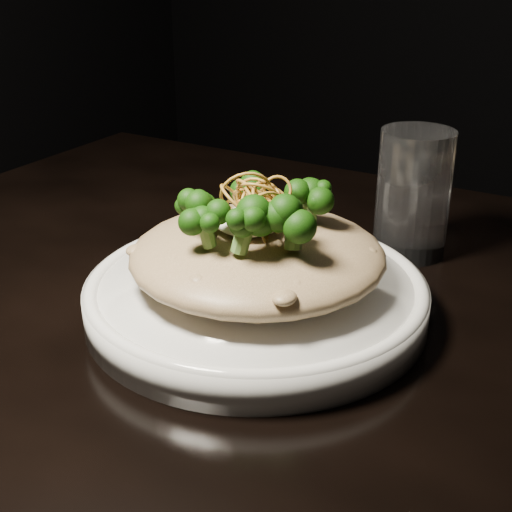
{
  "coord_description": "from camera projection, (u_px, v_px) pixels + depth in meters",
  "views": [
    {
      "loc": [
        0.23,
        -0.49,
        1.05
      ],
      "look_at": [
        -0.05,
        -0.02,
        0.81
      ],
      "focal_mm": 50.0,
      "sensor_mm": 36.0,
      "label": 1
    }
  ],
  "objects": [
    {
      "name": "table",
      "position": [
        311.0,
        397.0,
        0.65
      ],
      "size": [
        1.1,
        0.8,
        0.75
      ],
      "color": "black",
      "rests_on": "ground"
    },
    {
      "name": "shallots",
      "position": [
        257.0,
        191.0,
        0.57
      ],
      "size": [
        0.06,
        0.06,
        0.04
      ],
      "primitive_type": null,
      "color": "olive",
      "rests_on": "cheese"
    },
    {
      "name": "risotto",
      "position": [
        258.0,
        255.0,
        0.6
      ],
      "size": [
        0.22,
        0.22,
        0.05
      ],
      "primitive_type": "ellipsoid",
      "color": "brown",
      "rests_on": "plate"
    },
    {
      "name": "drinking_glass",
      "position": [
        413.0,
        194.0,
        0.71
      ],
      "size": [
        0.09,
        0.09,
        0.13
      ],
      "primitive_type": "cylinder",
      "rotation": [
        0.0,
        0.0,
        -0.36
      ],
      "color": "white",
      "rests_on": "table"
    },
    {
      "name": "cheese",
      "position": [
        249.0,
        221.0,
        0.59
      ],
      "size": [
        0.06,
        0.06,
        0.02
      ],
      "primitive_type": "ellipsoid",
      "color": "white",
      "rests_on": "risotto"
    },
    {
      "name": "broccoli",
      "position": [
        257.0,
        208.0,
        0.58
      ],
      "size": [
        0.12,
        0.12,
        0.04
      ],
      "primitive_type": null,
      "color": "black",
      "rests_on": "risotto"
    },
    {
      "name": "plate",
      "position": [
        256.0,
        298.0,
        0.62
      ],
      "size": [
        0.29,
        0.29,
        0.03
      ],
      "primitive_type": "cylinder",
      "color": "white",
      "rests_on": "table"
    }
  ]
}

